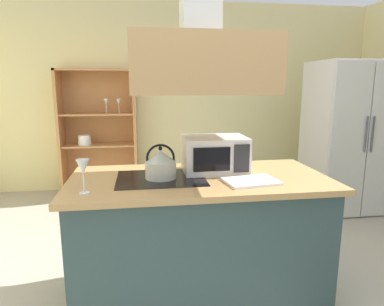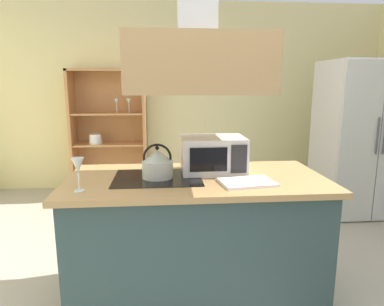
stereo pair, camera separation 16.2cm
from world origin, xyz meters
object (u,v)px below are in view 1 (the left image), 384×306
(wine_glass_on_counter, at_px, (83,168))
(refrigerator, at_px, (348,137))
(kettle, at_px, (161,164))
(microwave, at_px, (214,154))
(cutting_board, at_px, (251,181))
(dish_cabinet, at_px, (99,139))

(wine_glass_on_counter, bearing_deg, refrigerator, 32.07)
(refrigerator, xyz_separation_m, kettle, (-2.37, -1.52, 0.10))
(microwave, bearing_deg, wine_glass_on_counter, -155.47)
(microwave, relative_size, wine_glass_on_counter, 2.23)
(refrigerator, relative_size, kettle, 7.61)
(cutting_board, relative_size, microwave, 0.74)
(kettle, bearing_deg, dish_cabinet, 105.34)
(dish_cabinet, relative_size, cutting_board, 5.12)
(microwave, bearing_deg, cutting_board, -61.57)
(kettle, relative_size, microwave, 0.52)
(kettle, height_order, microwave, microwave)
(dish_cabinet, xyz_separation_m, kettle, (0.72, -2.64, 0.23))
(dish_cabinet, distance_m, microwave, 2.76)
(dish_cabinet, xyz_separation_m, wine_glass_on_counter, (0.26, -2.90, 0.28))
(wine_glass_on_counter, bearing_deg, cutting_board, 3.80)
(microwave, height_order, wine_glass_on_counter, microwave)
(dish_cabinet, xyz_separation_m, cutting_board, (1.31, -2.83, 0.14))
(kettle, xyz_separation_m, cutting_board, (0.58, -0.19, -0.09))
(kettle, bearing_deg, wine_glass_on_counter, -150.76)
(refrigerator, relative_size, microwave, 3.93)
(kettle, bearing_deg, microwave, 18.61)
(refrigerator, xyz_separation_m, microwave, (-1.97, -1.38, 0.13))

